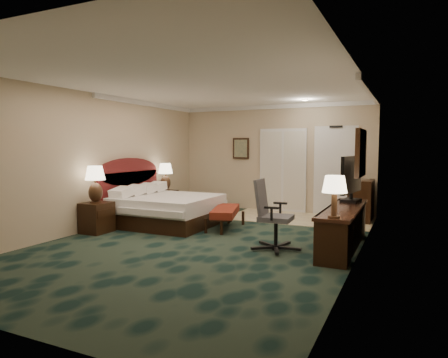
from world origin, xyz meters
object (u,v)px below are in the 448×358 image
at_px(nightstand_near, 97,218).
at_px(bed_bench, 225,218).
at_px(desk, 343,228).
at_px(minibar, 361,200).
at_px(nightstand_far, 165,202).
at_px(lamp_far, 165,177).
at_px(tv, 351,179).
at_px(desk_chair, 276,215).
at_px(lamp_near, 95,184).
at_px(bed, 168,210).

distance_m(nightstand_near, bed_bench, 2.50).
distance_m(bed_bench, desk, 2.47).
relative_size(nightstand_near, minibar, 0.64).
distance_m(nightstand_far, lamp_far, 0.62).
bearing_deg(minibar, tv, -88.99).
relative_size(desk, desk_chair, 2.07).
bearing_deg(lamp_far, nightstand_near, -90.30).
xyz_separation_m(lamp_far, minibar, (4.44, 1.06, -0.45)).
xyz_separation_m(lamp_near, desk, (4.45, 0.79, -0.60)).
height_order(bed, tv, tv).
bearing_deg(bed, desk_chair, -20.48).
bearing_deg(nightstand_near, bed_bench, 33.23).
distance_m(bed, desk, 3.69).
xyz_separation_m(desk, desk_chair, (-0.96, -0.53, 0.23)).
distance_m(bed_bench, desk_chair, 1.86).
height_order(bed, desk, desk).
bearing_deg(nightstand_far, lamp_far, 32.82).
height_order(desk, desk_chair, desk_chair).
bearing_deg(nightstand_near, desk_chair, 3.58).
bearing_deg(nightstand_far, nightstand_near, -89.96).
distance_m(nightstand_far, tv, 4.65).
distance_m(nightstand_near, nightstand_far, 2.35).
height_order(lamp_far, desk_chair, lamp_far).
distance_m(tv, minibar, 2.05).
bearing_deg(desk_chair, bed, 156.85).
height_order(bed, nightstand_far, bed).
bearing_deg(lamp_far, tv, -11.26).
bearing_deg(bed, nightstand_near, -123.52).
bearing_deg(desk_chair, tv, 49.30).
bearing_deg(desk, desk_chair, -151.12).
bearing_deg(desk_chair, bed_bench, 138.44).
relative_size(bed, lamp_near, 2.74).
xyz_separation_m(bed, desk_chair, (2.70, -1.01, 0.26)).
bearing_deg(bed_bench, lamp_far, 137.49).
height_order(lamp_near, lamp_far, lamp_near).
height_order(nightstand_near, bed_bench, nightstand_near).
height_order(bed, minibar, minibar).
bearing_deg(lamp_far, bed, -54.77).
xyz_separation_m(bed, nightstand_far, (-0.81, 1.13, -0.02)).
distance_m(bed, nightstand_near, 1.47).
bearing_deg(nightstand_near, bed, 56.48).
distance_m(desk_chair, minibar, 3.34).
xyz_separation_m(tv, minibar, (-0.03, 1.95, -0.62)).
height_order(lamp_near, tv, tv).
xyz_separation_m(bed, lamp_near, (-0.79, -1.27, 0.63)).
height_order(nightstand_near, minibar, minibar).
relative_size(nightstand_near, lamp_far, 0.87).
bearing_deg(desk_chair, desk, 26.21).
relative_size(nightstand_near, bed_bench, 0.46).
distance_m(nightstand_far, bed_bench, 2.31).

